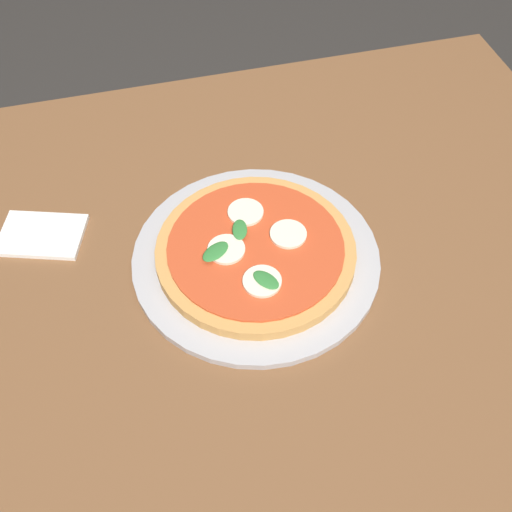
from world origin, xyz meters
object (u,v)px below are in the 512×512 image
(napkin, at_px, (42,235))
(dining_table, at_px, (229,298))
(pizza, at_px, (256,250))
(serving_tray, at_px, (256,258))

(napkin, bearing_deg, dining_table, 155.58)
(pizza, bearing_deg, dining_table, -9.91)
(napkin, bearing_deg, pizza, 157.47)
(serving_tray, xyz_separation_m, pizza, (0.00, -0.00, 0.02))
(dining_table, relative_size, pizza, 4.43)
(serving_tray, distance_m, pizza, 0.02)
(dining_table, distance_m, pizza, 0.13)
(dining_table, distance_m, serving_tray, 0.11)
(dining_table, relative_size, napkin, 10.32)
(dining_table, height_order, pizza, pizza)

